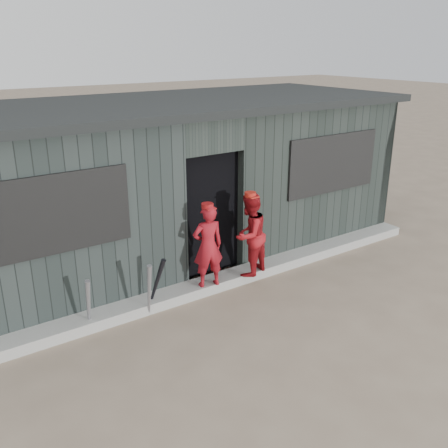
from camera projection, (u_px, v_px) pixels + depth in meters
ground at (306, 339)px, 6.24m from camera, size 80.00×80.00×0.00m
curb at (223, 280)px, 7.62m from camera, size 8.00×0.36×0.15m
bat_left at (88, 305)px, 6.29m from camera, size 0.10×0.26×0.77m
bat_mid at (149, 291)px, 6.59m from camera, size 0.12×0.27×0.82m
bat_right at (156, 284)px, 6.80m from camera, size 0.22×0.34×0.80m
player_red_left at (208, 246)px, 7.11m from camera, size 0.50×0.38×1.23m
player_red_right at (249, 235)px, 7.47m from camera, size 0.75×0.67×1.28m
player_grey_back at (221, 229)px, 8.09m from camera, size 0.74×0.60×1.31m
dugout at (167, 180)px, 8.51m from camera, size 8.30×3.30×2.62m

